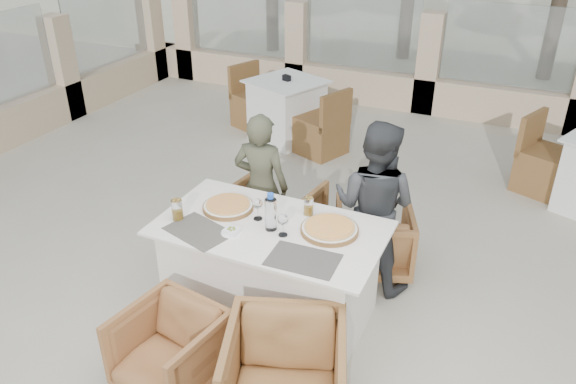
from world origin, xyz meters
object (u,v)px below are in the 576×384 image
at_px(water_bottle, 271,212).
at_px(armchair_near_right, 285,377).
at_px(bg_table_a, 287,110).
at_px(diner_left, 261,187).
at_px(armchair_far_right, 373,238).
at_px(beer_glass_right, 309,206).
at_px(beer_glass_left, 177,210).
at_px(pizza_right, 330,229).
at_px(wine_glass_centre, 258,208).
at_px(armchair_near_left, 170,351).
at_px(dining_table, 271,271).
at_px(armchair_far_left, 276,216).
at_px(diner_right, 374,206).
at_px(wine_glass_near, 283,224).
at_px(olive_dish, 232,231).
at_px(pizza_left, 228,206).

height_order(water_bottle, armchair_near_right, water_bottle).
bearing_deg(bg_table_a, diner_left, -48.12).
bearing_deg(armchair_far_right, beer_glass_right, 39.75).
bearing_deg(armchair_far_right, beer_glass_left, 21.27).
xyz_separation_m(pizza_right, wine_glass_centre, (-0.53, -0.05, 0.07)).
xyz_separation_m(beer_glass_right, armchair_near_left, (-0.46, -1.16, -0.56)).
bearing_deg(dining_table, armchair_far_left, 113.57).
bearing_deg(wine_glass_centre, armchair_far_right, 52.05).
height_order(dining_table, beer_glass_left, beer_glass_left).
height_order(dining_table, diner_right, diner_right).
distance_m(wine_glass_near, beer_glass_right, 0.34).
distance_m(dining_table, wine_glass_centre, 0.50).
height_order(armchair_far_right, diner_right, diner_right).
distance_m(wine_glass_centre, wine_glass_near, 0.28).
bearing_deg(wine_glass_near, wine_glass_centre, 154.85).
xyz_separation_m(pizza_right, armchair_near_left, (-0.68, -1.00, -0.52)).
bearing_deg(olive_dish, wine_glass_near, 20.60).
relative_size(wine_glass_centre, armchair_near_right, 0.26).
bearing_deg(pizza_left, pizza_right, 1.16).
height_order(pizza_right, wine_glass_centre, wine_glass_centre).
distance_m(pizza_right, beer_glass_right, 0.28).
bearing_deg(wine_glass_near, diner_left, 126.03).
height_order(wine_glass_near, armchair_far_right, wine_glass_near).
xyz_separation_m(armchair_near_right, diner_right, (0.05, 1.52, 0.37)).
bearing_deg(bg_table_a, wine_glass_centre, -46.94).
bearing_deg(wine_glass_near, diner_right, 61.24).
relative_size(armchair_far_right, diner_left, 0.49).
height_order(beer_glass_left, bg_table_a, beer_glass_left).
bearing_deg(beer_glass_left, diner_right, 36.58).
relative_size(water_bottle, beer_glass_left, 1.80).
height_order(olive_dish, diner_right, diner_right).
xyz_separation_m(dining_table, pizza_right, (0.40, 0.11, 0.41)).
distance_m(beer_glass_right, diner_left, 0.78).
height_order(dining_table, wine_glass_centre, wine_glass_centre).
xyz_separation_m(dining_table, diner_right, (0.55, 0.70, 0.31)).
bearing_deg(armchair_near_left, armchair_far_left, 101.81).
relative_size(armchair_near_right, diner_left, 0.55).
bearing_deg(beer_glass_right, pizza_left, -162.91).
distance_m(diner_right, bg_table_a, 3.06).
relative_size(wine_glass_centre, bg_table_a, 0.11).
bearing_deg(beer_glass_right, armchair_near_right, -73.82).
xyz_separation_m(diner_left, bg_table_a, (-0.87, 2.41, -0.26)).
xyz_separation_m(dining_table, armchair_far_left, (-0.35, 0.81, -0.06)).
height_order(wine_glass_centre, beer_glass_left, wine_glass_centre).
distance_m(dining_table, armchair_far_right, 1.02).
bearing_deg(armchair_far_right, pizza_left, 19.62).
distance_m(pizza_left, armchair_far_left, 0.86).
bearing_deg(wine_glass_near, pizza_left, 163.21).
xyz_separation_m(pizza_left, armchair_far_right, (0.91, 0.78, -0.50)).
bearing_deg(diner_right, beer_glass_right, 55.29).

